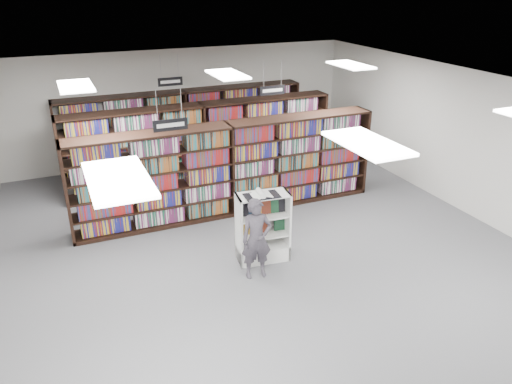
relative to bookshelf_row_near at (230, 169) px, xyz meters
name	(u,v)px	position (x,y,z in m)	size (l,w,h in m)	color
floor	(266,252)	(0.00, -2.00, -1.05)	(12.00, 12.00, 0.00)	#57575C
ceiling	(267,92)	(0.00, -2.00, 2.15)	(10.00, 12.00, 0.10)	white
wall_back	(181,106)	(0.00, 4.00, 0.55)	(10.00, 0.10, 3.20)	silver
wall_right	(472,144)	(5.00, -2.00, 0.55)	(0.10, 12.00, 3.20)	silver
bookshelf_row_near	(230,169)	(0.00, 0.00, 0.00)	(7.00, 0.60, 2.10)	black
bookshelf_row_mid	(203,144)	(0.00, 2.00, 0.00)	(7.00, 0.60, 2.10)	black
bookshelf_row_far	(185,127)	(0.00, 3.70, 0.00)	(7.00, 0.60, 2.10)	black
aisle_sign_left	(170,124)	(-1.50, -1.00, 1.48)	(0.65, 0.02, 0.80)	#B2B2B7
aisle_sign_right	(272,89)	(1.50, 1.00, 1.48)	(0.65, 0.02, 0.80)	#B2B2B7
aisle_sign_center	(170,81)	(-0.50, 3.00, 1.48)	(0.65, 0.02, 0.80)	#B2B2B7
troffer_front_left	(118,179)	(-3.00, -5.00, 2.11)	(0.60, 1.20, 0.04)	white
troffer_front_center	(367,143)	(0.00, -5.00, 2.11)	(0.60, 1.20, 0.04)	white
troffer_back_left	(76,86)	(-3.00, 0.00, 2.11)	(0.60, 1.20, 0.04)	white
troffer_back_center	(227,74)	(0.00, 0.00, 2.11)	(0.60, 1.20, 0.04)	white
troffer_back_right	(351,65)	(3.00, 0.00, 2.11)	(0.60, 1.20, 0.04)	white
endcap_display	(262,236)	(-0.15, -2.17, -0.58)	(1.03, 0.60, 1.37)	white
open_book	(261,195)	(-0.22, -2.28, 0.35)	(0.67, 0.43, 0.13)	black
shopper	(257,239)	(-0.49, -2.70, -0.29)	(0.55, 0.36, 1.52)	#48424C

